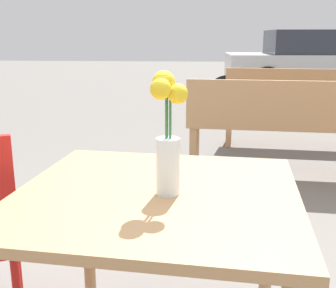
% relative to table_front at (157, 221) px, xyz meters
% --- Properties ---
extents(table_front, '(0.94, 0.92, 0.73)m').
position_rel_table_front_xyz_m(table_front, '(0.00, 0.00, 0.00)').
color(table_front, tan).
rests_on(table_front, ground_plane).
extents(flower_vase, '(0.11, 0.11, 0.37)m').
position_rel_table_front_xyz_m(flower_vase, '(0.04, -0.02, 0.27)').
color(flower_vase, silver).
rests_on(flower_vase, table_front).
extents(bench_middle, '(1.54, 0.47, 0.85)m').
position_rel_table_front_xyz_m(bench_middle, '(0.76, 2.36, -0.17)').
color(bench_middle, tan).
rests_on(bench_middle, ground_plane).
extents(bench_far, '(1.60, 0.48, 0.85)m').
position_rel_table_front_xyz_m(bench_far, '(1.17, 3.50, -0.16)').
color(bench_far, tan).
rests_on(bench_far, ground_plane).
extents(bicycle, '(1.45, 0.50, 0.70)m').
position_rel_table_front_xyz_m(bicycle, '(0.93, 5.40, -0.30)').
color(bicycle, black).
rests_on(bicycle, ground_plane).
extents(parked_car, '(4.05, 1.88, 1.34)m').
position_rel_table_front_xyz_m(parked_car, '(2.67, 8.59, 0.01)').
color(parked_car, silver).
rests_on(parked_car, ground_plane).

